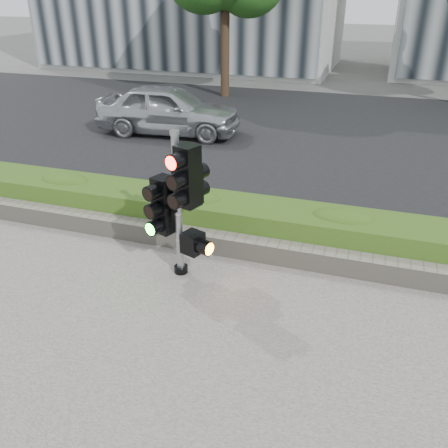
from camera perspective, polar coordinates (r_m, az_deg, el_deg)
name	(u,v)px	position (r m, az deg, el deg)	size (l,w,h in m)	color
ground	(209,324)	(6.71, -1.85, -11.94)	(120.00, 120.00, 0.00)	#51514C
road	(315,133)	(15.60, 10.95, 10.69)	(60.00, 13.00, 0.02)	black
curb	(264,223)	(9.24, 4.79, 0.07)	(60.00, 0.25, 0.12)	gray
stone_wall	(246,247)	(8.11, 2.70, -2.81)	(12.00, 0.32, 0.34)	gray
hedge	(256,222)	(8.58, 3.91, 0.21)	(12.00, 1.00, 0.68)	olive
traffic_signal	(181,199)	(7.17, -5.22, 3.04)	(0.87, 0.72, 2.34)	black
car_silver	(169,110)	(15.14, -6.66, 13.51)	(1.78, 4.43, 1.51)	#AAACB1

